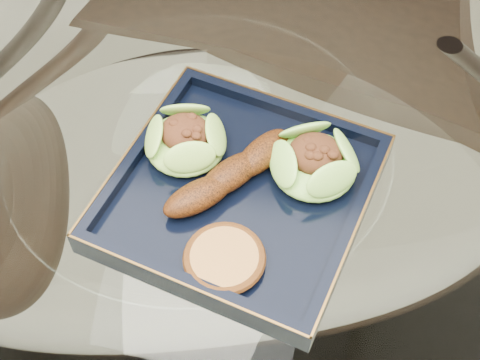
# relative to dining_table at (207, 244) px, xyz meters

# --- Properties ---
(dining_table) EXTENTS (1.13, 1.13, 0.77)m
(dining_table) POSITION_rel_dining_table_xyz_m (0.00, 0.00, 0.00)
(dining_table) COLOR white
(dining_table) RESTS_ON ground
(navy_plate) EXTENTS (0.32, 0.32, 0.02)m
(navy_plate) POSITION_rel_dining_table_xyz_m (0.05, -0.03, 0.17)
(navy_plate) COLOR black
(navy_plate) RESTS_ON dining_table
(lettuce_wrap_left) EXTENTS (0.10, 0.10, 0.03)m
(lettuce_wrap_left) POSITION_rel_dining_table_xyz_m (-0.02, 0.01, 0.20)
(lettuce_wrap_left) COLOR #69A630
(lettuce_wrap_left) RESTS_ON navy_plate
(lettuce_wrap_right) EXTENTS (0.11, 0.11, 0.03)m
(lettuce_wrap_right) POSITION_rel_dining_table_xyz_m (0.13, 0.01, 0.20)
(lettuce_wrap_right) COLOR #5CA730
(lettuce_wrap_right) RESTS_ON navy_plate
(roasted_plantain) EXTENTS (0.13, 0.15, 0.03)m
(roasted_plantain) POSITION_rel_dining_table_xyz_m (0.04, -0.02, 0.20)
(roasted_plantain) COLOR #552509
(roasted_plantain) RESTS_ON navy_plate
(crumb_patty) EXTENTS (0.10, 0.10, 0.01)m
(crumb_patty) POSITION_rel_dining_table_xyz_m (0.05, -0.12, 0.19)
(crumb_patty) COLOR #C07940
(crumb_patty) RESTS_ON navy_plate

